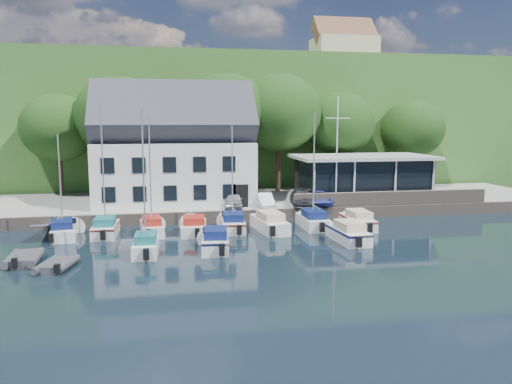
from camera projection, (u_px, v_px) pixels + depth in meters
ground at (294, 256)px, 31.46m from camera, size 180.00×180.00×0.00m
quay at (248, 203)px, 48.42m from camera, size 60.00×13.00×1.00m
quay_face at (261, 216)px, 42.09m from camera, size 60.00×0.30×1.00m
hillside at (208, 123)px, 90.66m from camera, size 160.00×75.00×16.00m
field_patch at (244, 81)px, 98.71m from camera, size 50.00×30.00×0.30m
farmhouse at (344, 50)px, 83.13m from camera, size 10.40×7.00×8.20m
harbor_building at (174, 155)px, 45.50m from camera, size 14.40×8.20×8.70m
club_pavilion at (362, 176)px, 48.57m from camera, size 13.20×7.20×4.10m
seawall at (392, 198)px, 44.48m from camera, size 18.00×0.50×1.20m
gangway at (50, 235)px, 37.26m from camera, size 1.20×6.00×1.40m
car_silver at (234, 200)px, 43.22m from camera, size 2.05×3.92×1.27m
car_white at (265, 200)px, 43.43m from camera, size 1.43×3.66×1.19m
car_dgrey at (302, 198)px, 44.17m from camera, size 2.48×4.74×1.31m
car_blue at (318, 197)px, 44.58m from camera, size 2.02×4.03×1.32m
flagpole at (337, 151)px, 44.25m from camera, size 2.29×0.20×9.56m
tree_0 at (59, 145)px, 49.48m from camera, size 7.35×7.35×10.05m
tree_1 at (119, 137)px, 49.13m from camera, size 8.58×8.58×11.73m
tree_2 at (226, 134)px, 51.08m from camera, size 8.94×8.94×12.22m
tree_3 at (278, 133)px, 52.43m from camera, size 9.01×9.01×12.31m
tree_4 at (339, 140)px, 54.68m from camera, size 7.76×7.76×10.60m
tree_5 at (412, 144)px, 56.20m from camera, size 7.12×7.12×9.73m
boat_r1_0 at (60, 181)px, 35.61m from camera, size 2.81×5.86×8.38m
boat_r1_1 at (103, 176)px, 36.25m from camera, size 1.96×5.62×8.85m
boat_r1_2 at (150, 179)px, 36.77m from camera, size 2.21×5.51×8.41m
boat_r1_3 at (194, 225)px, 37.56m from camera, size 2.37×5.50×1.36m
boat_r1_4 at (232, 174)px, 38.05m from camera, size 2.37×6.16×8.89m
boat_r1_5 at (269, 221)px, 38.45m from camera, size 2.78×7.16×1.57m
boat_r1_6 at (314, 172)px, 39.04m from camera, size 2.00×6.12×8.96m
boat_r1_7 at (357, 219)px, 39.46m from camera, size 1.85×6.28×1.47m
boat_r2_1 at (144, 187)px, 31.17m from camera, size 1.87×5.15×8.65m
boat_r2_2 at (215, 239)px, 32.59m from camera, size 2.41×5.42×1.55m
boat_r2_4 at (348, 231)px, 35.10m from camera, size 2.31×6.35×1.49m
dinghy_0 at (23, 257)px, 29.74m from camera, size 2.13×3.38×0.77m
dinghy_1 at (57, 264)px, 28.58m from camera, size 2.32×3.19×0.67m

